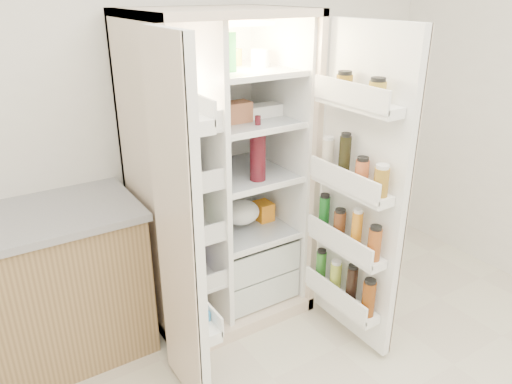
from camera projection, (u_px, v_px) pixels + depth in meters
wall_back at (171, 87)px, 2.88m from camera, size 4.00×0.02×2.70m
refrigerator at (219, 196)px, 2.90m from camera, size 0.92×0.70×1.80m
freezer_door at (180, 235)px, 2.12m from camera, size 0.15×0.40×1.72m
fridge_door at (359, 198)px, 2.54m from camera, size 0.17×0.58×1.72m
kitchen_counter at (29, 292)px, 2.52m from camera, size 1.18×0.63×0.86m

